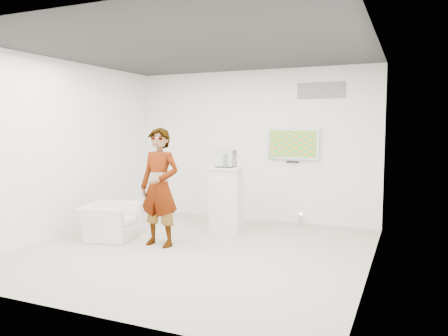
# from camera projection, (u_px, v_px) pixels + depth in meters

# --- Properties ---
(room) EXTENTS (5.01, 5.01, 3.00)m
(room) POSITION_uv_depth(u_px,v_px,m) (196.00, 152.00, 6.50)
(room) COLOR #A6A499
(room) RESTS_ON ground
(tv) EXTENTS (1.00, 0.08, 0.60)m
(tv) POSITION_uv_depth(u_px,v_px,m) (293.00, 144.00, 8.40)
(tv) COLOR silver
(tv) RESTS_ON room
(logo_decal) EXTENTS (0.90, 0.02, 0.30)m
(logo_decal) POSITION_uv_depth(u_px,v_px,m) (321.00, 91.00, 8.15)
(logo_decal) COLOR slate
(logo_decal) RESTS_ON room
(person) EXTENTS (0.70, 0.48, 1.86)m
(person) POSITION_uv_depth(u_px,v_px,m) (160.00, 187.00, 6.82)
(person) COLOR silver
(person) RESTS_ON room
(armchair) EXTENTS (0.95, 1.03, 0.58)m
(armchair) POSITION_uv_depth(u_px,v_px,m) (110.00, 221.00, 7.31)
(armchair) COLOR silver
(armchair) RESTS_ON room
(pedestal) EXTENTS (0.63, 0.63, 1.16)m
(pedestal) POSITION_uv_depth(u_px,v_px,m) (226.00, 199.00, 7.79)
(pedestal) COLOR silver
(pedestal) RESTS_ON room
(floor_uplight) EXTENTS (0.20, 0.20, 0.24)m
(floor_uplight) POSITION_uv_depth(u_px,v_px,m) (301.00, 220.00, 8.25)
(floor_uplight) COLOR silver
(floor_uplight) RESTS_ON room
(vitrine) EXTENTS (0.32, 0.32, 0.30)m
(vitrine) POSITION_uv_depth(u_px,v_px,m) (226.00, 159.00, 7.73)
(vitrine) COLOR silver
(vitrine) RESTS_ON pedestal
(console) EXTENTS (0.06, 0.18, 0.24)m
(console) POSITION_uv_depth(u_px,v_px,m) (226.00, 160.00, 7.73)
(console) COLOR silver
(console) RESTS_ON pedestal
(wii_remote) EXTENTS (0.06, 0.13, 0.03)m
(wii_remote) POSITION_uv_depth(u_px,v_px,m) (178.00, 140.00, 6.78)
(wii_remote) COLOR silver
(wii_remote) RESTS_ON person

